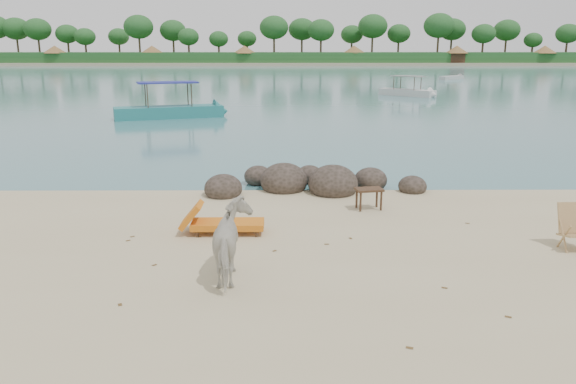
# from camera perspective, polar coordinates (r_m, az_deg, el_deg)

# --- Properties ---
(water) EXTENTS (400.00, 400.00, 0.00)m
(water) POSITION_cam_1_polar(r_m,az_deg,el_deg) (99.85, -0.19, 12.07)
(water) COLOR #3B6C77
(water) RESTS_ON ground
(far_shore) EXTENTS (420.00, 90.00, 1.40)m
(far_shore) POSITION_cam_1_polar(r_m,az_deg,el_deg) (179.81, -0.29, 13.10)
(far_shore) COLOR tan
(far_shore) RESTS_ON ground
(far_scenery) EXTENTS (420.00, 18.00, 9.50)m
(far_scenery) POSITION_cam_1_polar(r_m,az_deg,el_deg) (146.47, -0.25, 14.03)
(far_scenery) COLOR #1E4C1E
(far_scenery) RESTS_ON ground
(boulders) EXTENTS (6.34, 2.93, 1.07)m
(boulders) POSITION_cam_1_polar(r_m,az_deg,el_deg) (16.35, 1.94, 0.91)
(boulders) COLOR #2A241C
(boulders) RESTS_ON ground
(cow) EXTENTS (0.88, 1.68, 1.37)m
(cow) POSITION_cam_1_polar(r_m,az_deg,el_deg) (9.96, -5.53, -5.23)
(cow) COLOR beige
(cow) RESTS_ON ground
(side_table) EXTENTS (0.74, 0.55, 0.54)m
(side_table) POSITION_cam_1_polar(r_m,az_deg,el_deg) (14.42, 8.21, -0.82)
(side_table) COLOR black
(side_table) RESTS_ON ground
(lounge_chair) EXTENTS (2.00, 0.71, 0.60)m
(lounge_chair) POSITION_cam_1_polar(r_m,az_deg,el_deg) (12.51, -6.14, -2.99)
(lounge_chair) COLOR orange
(lounge_chair) RESTS_ON ground
(boat_near) EXTENTS (7.29, 3.81, 3.47)m
(boat_near) POSITION_cam_1_polar(r_m,az_deg,el_deg) (34.71, -12.11, 10.30)
(boat_near) COLOR #217273
(boat_near) RESTS_ON water
(boat_mid) EXTENTS (5.08, 4.94, 2.82)m
(boat_mid) POSITION_cam_1_polar(r_m,az_deg,el_deg) (51.32, 12.05, 11.16)
(boat_mid) COLOR beige
(boat_mid) RESTS_ON water
(boat_far) EXTENTS (4.41, 3.82, 0.56)m
(boat_far) POSITION_cam_1_polar(r_m,az_deg,el_deg) (80.50, 16.29, 11.15)
(boat_far) COLOR #B5B6B1
(boat_far) RESTS_ON water
(dead_leaves) EXTENTS (7.79, 5.77, 0.00)m
(dead_leaves) POSITION_cam_1_polar(r_m,az_deg,el_deg) (11.09, -0.65, -6.82)
(dead_leaves) COLOR brown
(dead_leaves) RESTS_ON ground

